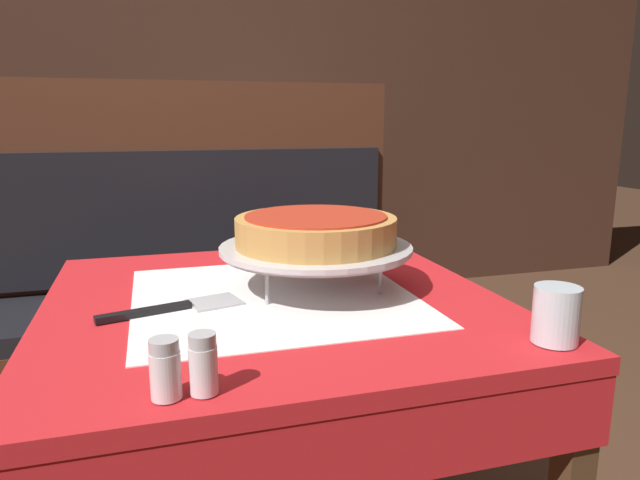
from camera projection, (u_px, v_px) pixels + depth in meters
dining_table_front at (274, 339)px, 1.16m from camera, size 0.88×0.88×0.72m
dining_table_rear at (265, 208)px, 2.87m from camera, size 0.66×0.66×0.73m
booth_bench at (203, 329)px, 1.99m from camera, size 1.45×0.48×1.20m
back_wall_panel at (188, 95)px, 3.17m from camera, size 6.00×0.04×2.40m
pizza_pan_stand at (316, 250)px, 1.17m from camera, size 0.39×0.39×0.09m
deep_dish_pizza at (316, 230)px, 1.16m from camera, size 0.33×0.33×0.06m
pizza_server at (175, 308)px, 1.05m from camera, size 0.27×0.12×0.01m
water_glass_near at (556, 315)px, 0.89m from camera, size 0.07×0.07×0.09m
salt_shaker at (165, 369)px, 0.72m from camera, size 0.04×0.04×0.08m
pepper_shaker at (203, 364)px, 0.73m from camera, size 0.04×0.04×0.08m
napkin_holder at (277, 234)px, 1.53m from camera, size 0.10×0.05×0.09m
condiment_caddy at (247, 179)px, 2.78m from camera, size 0.11×0.11×0.18m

